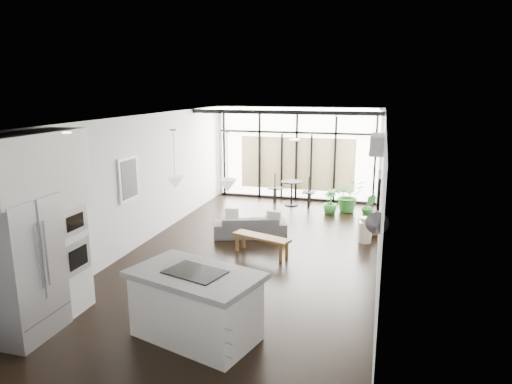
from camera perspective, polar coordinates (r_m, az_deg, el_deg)
The scene contains 28 objects.
floor at distance 9.51m, azimuth -0.48°, elevation -7.75°, with size 5.00×10.00×0.00m, color black.
ceiling at distance 8.92m, azimuth -0.52°, elevation 9.33°, with size 5.00×10.00×0.00m, color white.
wall_left at distance 10.08m, azimuth -14.31°, elevation 1.31°, with size 0.02×10.00×2.80m, color silver.
wall_right at distance 8.78m, azimuth 15.39°, elevation -0.44°, with size 0.02×10.00×2.80m, color silver.
wall_back at distance 13.92m, azimuth 5.17°, elevation 4.79°, with size 5.00×0.02×2.80m, color silver.
wall_front at distance 4.74m, azimuth -17.69°, elevation -12.17°, with size 5.00×0.02×2.80m, color silver.
glazing at distance 13.80m, azimuth 5.08°, elevation 4.72°, with size 5.00×0.20×2.80m, color black.
skylight at distance 12.81m, azimuth 4.48°, elevation 10.26°, with size 4.70×1.90×0.06m, color white.
neighbour_building at distance 13.91m, azimuth 5.11°, elevation 3.54°, with size 3.50×0.02×1.60m, color beige.
island at distance 6.43m, azimuth -7.53°, elevation -13.84°, with size 1.74×1.03×0.95m, color silver.
cooktop at distance 6.23m, azimuth -7.67°, elevation -9.87°, with size 0.78×0.52×0.01m, color black.
fridge at distance 7.01m, azimuth -27.43°, elevation -8.47°, with size 0.76×0.95×1.96m, color gray.
appliance_column at distance 7.42m, azimuth -23.74°, elevation -4.57°, with size 0.66×0.69×2.54m, color silver.
upper_cabinets at distance 6.89m, azimuth -26.37°, elevation 3.13°, with size 0.62×1.75×0.86m, color silver.
pendant_left at distance 6.69m, azimuth -10.07°, elevation 1.17°, with size 0.26×0.26×0.18m, color white.
pendant_right at distance 6.39m, azimuth -3.57°, elevation 0.79°, with size 0.26×0.26×0.18m, color white.
sofa at distance 10.53m, azimuth -0.75°, elevation -3.83°, with size 1.66×0.49×0.65m, color #505052.
console_bench at distance 9.41m, azimuth 0.68°, elevation -6.68°, with size 1.26×0.31×0.40m, color brown.
pouf at distance 10.87m, azimuth 1.80°, elevation -4.00°, with size 0.49×0.49×0.39m, color beige.
crate at distance 11.12m, azimuth 13.80°, elevation -4.15°, with size 0.43×0.43×0.33m, color brown.
plant_tall at distance 12.84m, azimuth 11.46°, elevation -0.86°, with size 0.82×0.91×0.71m, color #286E2A.
plant_med at distance 12.53m, azimuth 9.22°, elevation -1.88°, with size 0.38×0.68×0.38m, color #286E2A.
plant_crate at distance 11.04m, azimuth 13.88°, elevation -2.67°, with size 0.34×0.62×0.27m, color #286E2A.
milk_can at distance 10.39m, azimuth 13.48°, elevation -4.63°, with size 0.29×0.29×0.58m, color silver.
bistro_set at distance 13.29m, azimuth 4.46°, elevation -0.04°, with size 1.60×0.64×0.77m, color black.
tv at distance 9.78m, azimuth 15.16°, elevation 0.31°, with size 0.05×1.10×0.65m, color black.
ac_unit at distance 7.81m, azimuth 14.93°, elevation 5.80°, with size 0.22×0.90×0.30m, color silver.
framed_art at distance 9.61m, azimuth -15.66°, elevation 1.59°, with size 0.04×0.70×0.90m, color black.
Camera 1 is at (2.44, -8.56, 3.37)m, focal length 32.00 mm.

